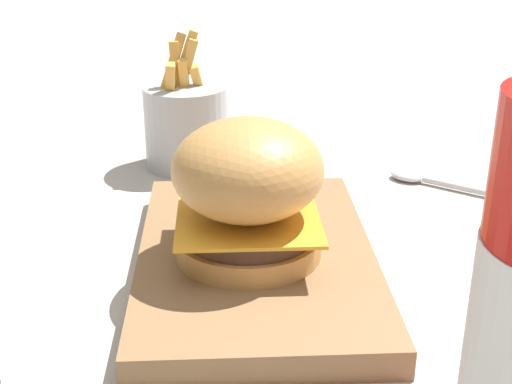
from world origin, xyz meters
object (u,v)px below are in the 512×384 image
at_px(burger, 248,189).
at_px(spoon, 428,180).
at_px(serving_board, 256,260).
at_px(fries_basket, 186,123).

distance_m(burger, spoon, 0.29).
bearing_deg(serving_board, spoon, 132.72).
height_order(fries_basket, spoon, fries_basket).
height_order(serving_board, fries_basket, fries_basket).
height_order(serving_board, spoon, serving_board).
xyz_separation_m(serving_board, fries_basket, (-0.25, -0.07, 0.04)).
xyz_separation_m(serving_board, burger, (0.01, -0.01, 0.07)).
xyz_separation_m(serving_board, spoon, (-0.18, 0.20, -0.01)).
relative_size(serving_board, fries_basket, 1.91).
bearing_deg(serving_board, burger, -38.67).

